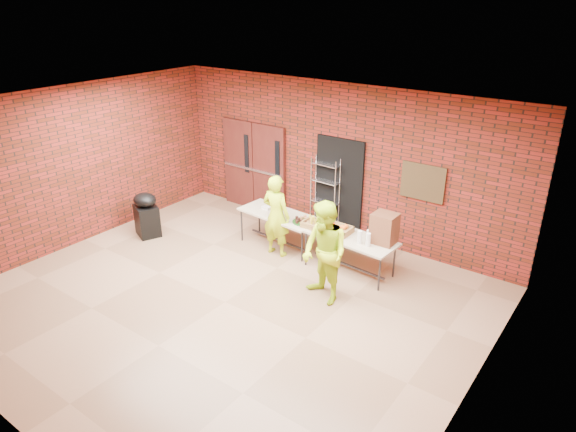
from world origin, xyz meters
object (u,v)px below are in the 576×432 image
Objects in this scene: covered_grill at (147,214)px; wire_rack at (325,196)px; coffee_dispenser at (384,228)px; volunteer_man at (325,253)px; volunteer_woman at (276,216)px; table_left at (279,216)px; table_right at (350,239)px.

wire_rack is at bearing 61.91° from covered_grill.
volunteer_man is at bearing -110.19° from coffee_dispenser.
covered_grill is 0.58× the size of volunteer_woman.
coffee_dispenser is 5.05m from covered_grill.
wire_rack is at bearing 144.58° from volunteer_man.
table_left is 1.08× the size of volunteer_woman.
wire_rack is 0.95× the size of volunteer_man.
volunteer_man reaches higher than covered_grill.
table_right is 1.12m from volunteer_man.
volunteer_woman reaches higher than table_right.
coffee_dispenser is (2.27, 0.07, 0.34)m from table_left.
covered_grill reaches higher than table_right.
covered_grill is 2.92m from volunteer_woman.
volunteer_woman is (0.17, -0.32, 0.17)m from table_left.
coffee_dispenser is 0.33× the size of volunteer_woman.
volunteer_woman is at bearing -166.77° from table_right.
wire_rack is at bearing 151.59° from coffee_dispenser.
volunteer_man is at bearing -28.31° from table_left.
volunteer_man is at bearing -54.35° from wire_rack.
wire_rack reaches higher than table_left.
table_left is 1.68m from table_right.
volunteer_man is (4.39, 0.11, 0.40)m from covered_grill.
volunteer_woman is 1.86m from volunteer_man.
table_right is 1.01× the size of volunteer_man.
volunteer_man reaches higher than coffee_dispenser.
table_left is at bearing -64.40° from volunteer_woman.
volunteer_woman is at bearing 42.45° from covered_grill.
table_left is 3.22× the size of coffee_dispenser.
coffee_dispenser reaches higher than table_right.
table_right is at bearing -166.29° from coffee_dispenser.
volunteer_man is (-0.45, -1.23, -0.11)m from coffee_dispenser.
volunteer_woman is at bearing 174.97° from volunteer_man.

